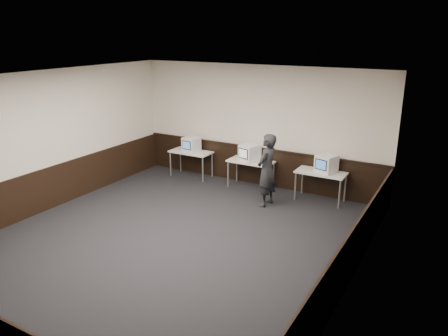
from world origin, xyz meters
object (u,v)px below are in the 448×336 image
(desk_right, at_px, (321,175))
(emac_left, at_px, (191,144))
(desk_left, at_px, (191,154))
(desk_center, at_px, (251,163))
(person, at_px, (267,170))
(emac_right, at_px, (326,164))
(emac_center, at_px, (249,153))

(desk_right, relative_size, emac_left, 2.56)
(desk_left, bearing_deg, desk_right, 0.00)
(desk_left, distance_m, emac_left, 0.27)
(desk_center, bearing_deg, person, -46.40)
(desk_center, bearing_deg, desk_left, 180.00)
(desk_center, bearing_deg, desk_right, 0.00)
(desk_right, bearing_deg, desk_center, 180.00)
(desk_right, bearing_deg, desk_left, 180.00)
(desk_left, height_order, emac_right, emac_right)
(emac_right, xyz_separation_m, person, (-1.14, -0.94, -0.09))
(desk_left, xyz_separation_m, desk_center, (1.90, 0.00, 0.00))
(emac_left, distance_m, person, 2.89)
(desk_right, xyz_separation_m, emac_center, (-1.93, -0.03, 0.29))
(desk_center, bearing_deg, emac_right, 0.89)
(desk_left, xyz_separation_m, emac_left, (0.02, -0.00, 0.27))
(desk_left, height_order, desk_center, same)
(emac_left, height_order, person, person)
(desk_right, distance_m, emac_center, 1.96)
(desk_left, relative_size, emac_left, 2.56)
(desk_center, relative_size, emac_right, 2.16)
(desk_right, height_order, emac_center, emac_center)
(emac_center, bearing_deg, person, -25.96)
(desk_center, xyz_separation_m, desk_right, (1.90, 0.00, 0.00))
(desk_right, relative_size, person, 0.68)
(desk_center, distance_m, emac_left, 1.90)
(desk_left, height_order, desk_right, same)
(desk_center, xyz_separation_m, emac_right, (2.00, 0.03, 0.29))
(emac_right, bearing_deg, desk_center, -161.88)
(emac_right, relative_size, person, 0.32)
(emac_center, height_order, emac_right, emac_center)
(emac_right, bearing_deg, person, -123.34)
(emac_left, bearing_deg, emac_right, 5.90)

